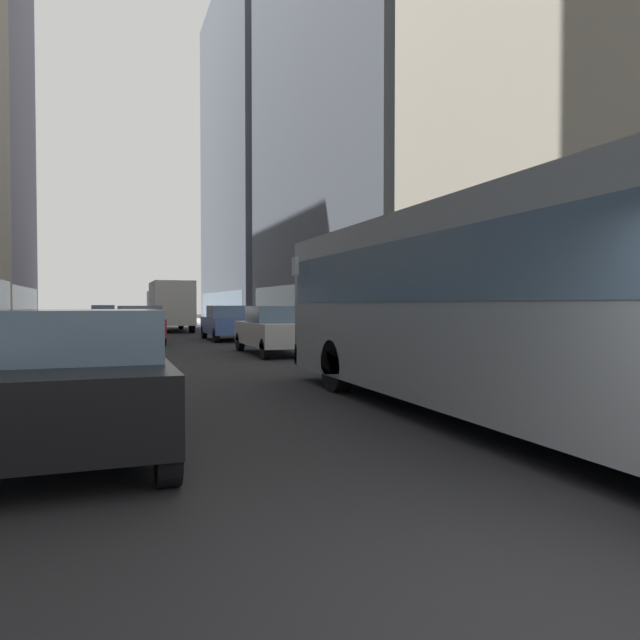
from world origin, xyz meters
TOP-DOWN VIEW (x-y plane):
  - ground_plane at (0.00, 35.00)m, footprint 120.00×120.00m
  - sidewalk_left at (-5.70, 35.00)m, footprint 2.40×110.00m
  - sidewalk_right at (5.70, 35.00)m, footprint 2.40×110.00m
  - building_right_mid at (11.90, 28.15)m, footprint 9.16×21.17m
  - building_right_far at (11.90, 50.76)m, footprint 9.60×21.75m
  - transit_bus at (2.80, 4.56)m, footprint 2.78×11.53m
  - car_white_van at (2.80, 16.62)m, footprint 1.77×4.40m
  - car_blue_hatchback at (2.80, 24.73)m, footprint 1.87×4.23m
  - car_grey_wagon at (-2.80, 45.33)m, footprint 1.78×4.47m
  - car_red_coupe at (-1.20, 23.87)m, footprint 1.89×4.68m
  - car_black_suv at (-2.80, 4.97)m, footprint 1.92×4.40m
  - box_truck at (1.20, 35.25)m, footprint 2.30×7.50m

SIDE VIEW (x-z plane):
  - ground_plane at x=0.00m, z-range 0.00..0.00m
  - sidewalk_left at x=-5.70m, z-range 0.00..0.15m
  - sidewalk_right at x=5.70m, z-range 0.00..0.15m
  - car_white_van at x=2.80m, z-range 0.01..1.63m
  - car_blue_hatchback at x=2.80m, z-range 0.01..1.63m
  - car_grey_wagon at x=-2.80m, z-range 0.01..1.63m
  - car_black_suv at x=-2.80m, z-range 0.01..1.63m
  - car_red_coupe at x=-1.20m, z-range 0.02..1.64m
  - box_truck at x=1.20m, z-range 0.14..3.19m
  - transit_bus at x=2.80m, z-range 0.25..3.30m
  - building_right_mid at x=11.90m, z-range -0.01..24.88m
  - building_right_far at x=11.90m, z-range -0.01..30.85m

